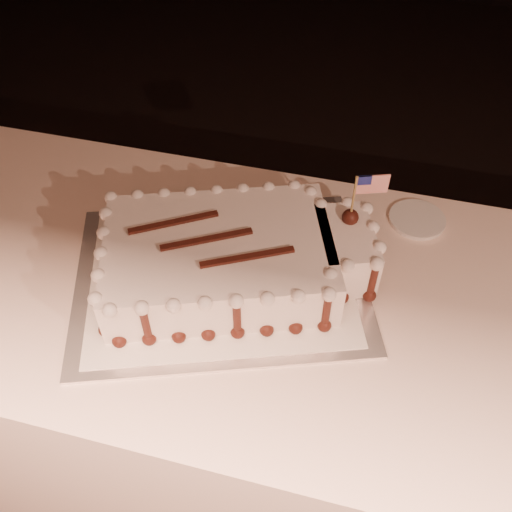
% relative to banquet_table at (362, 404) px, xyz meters
% --- Properties ---
extents(room_shell, '(6.10, 8.10, 2.90)m').
position_rel_banquet_table_xyz_m(room_shell, '(0.00, -0.60, 1.02)').
color(room_shell, black).
rests_on(room_shell, ground).
extents(banquet_table, '(2.40, 0.80, 0.75)m').
position_rel_banquet_table_xyz_m(banquet_table, '(0.00, 0.00, 0.00)').
color(banquet_table, '#FFDBC5').
rests_on(banquet_table, ground).
extents(cake_board, '(0.75, 0.65, 0.01)m').
position_rel_banquet_table_xyz_m(cake_board, '(-0.36, 0.01, 0.38)').
color(cake_board, white).
rests_on(cake_board, banquet_table).
extents(doily, '(0.67, 0.59, 0.00)m').
position_rel_banquet_table_xyz_m(doily, '(-0.36, 0.01, 0.38)').
color(doily, white).
rests_on(doily, cake_board).
extents(sheet_cake, '(0.62, 0.46, 0.23)m').
position_rel_banquet_table_xyz_m(sheet_cake, '(-0.33, 0.02, 0.44)').
color(sheet_cake, white).
rests_on(sheet_cake, doily).
extents(side_plate, '(0.13, 0.13, 0.01)m').
position_rel_banquet_table_xyz_m(side_plate, '(0.04, 0.30, 0.38)').
color(side_plate, white).
rests_on(side_plate, banquet_table).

